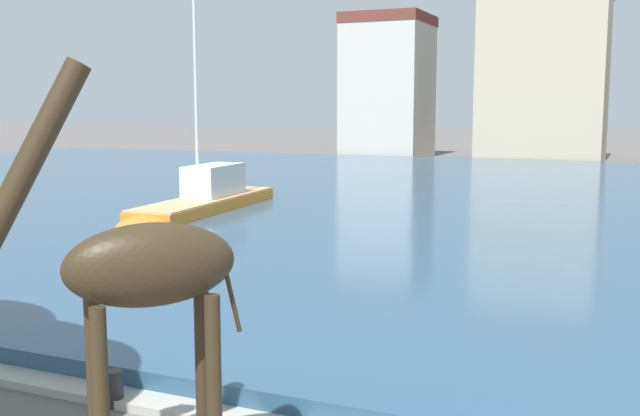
{
  "coord_description": "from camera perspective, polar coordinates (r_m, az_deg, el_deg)",
  "views": [
    {
      "loc": [
        6.12,
        -0.82,
        3.97
      ],
      "look_at": [
        0.92,
        11.17,
        2.2
      ],
      "focal_mm": 41.52,
      "sensor_mm": 36.0,
      "label": 1
    }
  ],
  "objects": [
    {
      "name": "townhouse_narrow_midrow",
      "position": [
        57.86,
        16.9,
        9.8
      ],
      "size": [
        8.95,
        7.88,
        12.78
      ],
      "color": "#C6B293",
      "rests_on": "ground"
    },
    {
      "name": "harbor_water",
      "position": [
        31.53,
        12.1,
        0.65
      ],
      "size": [
        83.97,
        45.43,
        0.38
      ],
      "primitive_type": "cube",
      "color": "#2D5170",
      "rests_on": "ground"
    },
    {
      "name": "townhouse_corner_house",
      "position": [
        60.01,
        5.28,
        9.29
      ],
      "size": [
        6.28,
        6.6,
        11.27
      ],
      "color": "beige",
      "rests_on": "ground"
    },
    {
      "name": "giraffe_statue",
      "position": [
        7.33,
        -13.96,
        -5.04
      ],
      "size": [
        2.08,
        2.23,
        4.66
      ],
      "color": "#382B19",
      "rests_on": "ground"
    },
    {
      "name": "quay_edge_coping",
      "position": [
        10.61,
        -14.27,
        -14.16
      ],
      "size": [
        83.97,
        0.5,
        0.12
      ],
      "primitive_type": "cube",
      "color": "#ADA89E",
      "rests_on": "ground"
    },
    {
      "name": "sailboat_orange",
      "position": [
        26.06,
        -9.29,
        0.26
      ],
      "size": [
        2.36,
        9.29,
        9.03
      ],
      "color": "orange",
      "rests_on": "ground"
    },
    {
      "name": "mooring_bollard",
      "position": [
        10.53,
        -15.57,
        -13.26
      ],
      "size": [
        0.24,
        0.24,
        0.5
      ],
      "primitive_type": "cylinder",
      "color": "#232326",
      "rests_on": "ground"
    }
  ]
}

